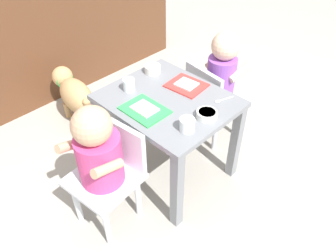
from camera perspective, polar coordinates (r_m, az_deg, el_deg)
The scene contains 13 objects.
ground_plane at distance 1.87m, azimuth 0.00°, elevation -7.36°, with size 7.00×7.00×0.00m, color #9E998E.
kitchen_cabinet_back at distance 2.44m, azimuth -21.32°, elevation 15.56°, with size 2.08×0.31×0.94m, color #56331E.
dining_table at distance 1.60m, azimuth 0.00°, elevation 2.15°, with size 0.50×0.60×0.48m.
seated_child_left at distance 1.38m, azimuth -11.57°, elevation -4.81°, with size 0.31×0.31×0.66m.
seated_child_right at distance 1.85m, azimuth 8.86°, elevation 8.57°, with size 0.32×0.32×0.67m.
dog at distance 2.17m, azimuth -15.96°, elevation 5.56°, with size 0.21×0.44×0.31m.
food_tray_left at distance 1.47m, azimuth -4.05°, elevation 2.84°, with size 0.15×0.20×0.02m.
food_tray_right at distance 1.64m, azimuth 3.20°, elevation 7.07°, with size 0.17×0.19×0.02m.
water_cup_left at distance 1.36m, azimuth 3.32°, elevation 0.12°, with size 0.06×0.06×0.06m.
water_cup_right at distance 1.60m, azimuth -6.75°, elevation 6.98°, with size 0.06×0.06×0.06m.
cereal_bowl_right_side at distance 1.44m, azimuth 6.75°, elevation 2.05°, with size 0.09×0.09×0.03m.
cereal_bowl_left_side at distance 1.74m, azimuth -2.68°, elevation 9.85°, with size 0.09×0.09×0.04m.
spoon_by_left_tray at distance 1.56m, azimuth 9.33°, elevation 4.46°, with size 0.10×0.05×0.01m.
Camera 1 is at (-0.91, -0.88, 1.37)m, focal length 35.24 mm.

